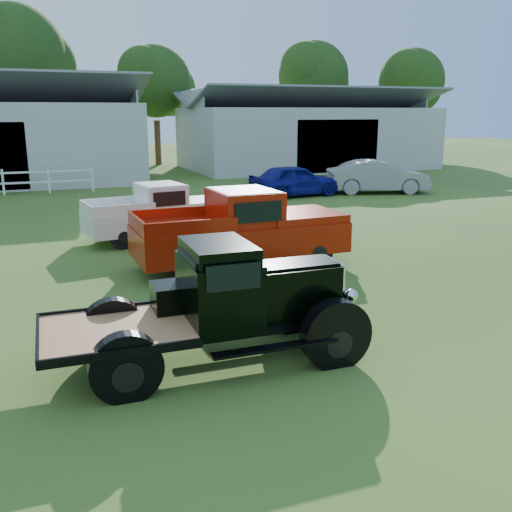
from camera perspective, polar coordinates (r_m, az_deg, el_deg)
name	(u,v)px	position (r m, az deg, el deg)	size (l,w,h in m)	color
ground	(270,329)	(10.29, 1.41, -7.32)	(120.00, 120.00, 0.00)	#2E4F1A
shed_right	(306,129)	(39.97, 5.04, 12.52)	(16.80, 9.20, 5.20)	#A6A6A6
tree_b	(18,81)	(42.86, -22.66, 15.85)	(6.90, 6.90, 11.50)	black
tree_c	(156,101)	(42.72, -9.97, 15.03)	(5.40, 5.40, 9.00)	black
tree_d	(313,96)	(48.02, 5.71, 15.66)	(6.00, 6.00, 10.00)	black
tree_e	(410,99)	(50.50, 15.18, 14.89)	(5.70, 5.70, 9.50)	black
vintage_flatbed	(213,304)	(8.70, -4.31, -4.79)	(4.79, 1.90, 1.90)	black
red_pickup	(240,229)	(14.06, -1.59, 2.76)	(5.38, 2.07, 1.96)	#9E1706
white_pickup	(158,212)	(17.47, -9.73, 4.33)	(4.52, 1.75, 1.66)	silver
misc_car_blue	(295,180)	(26.27, 3.89, 7.55)	(1.71, 4.25, 1.45)	navy
misc_car_grey	(378,177)	(27.89, 12.09, 7.77)	(1.65, 4.73, 1.56)	gray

